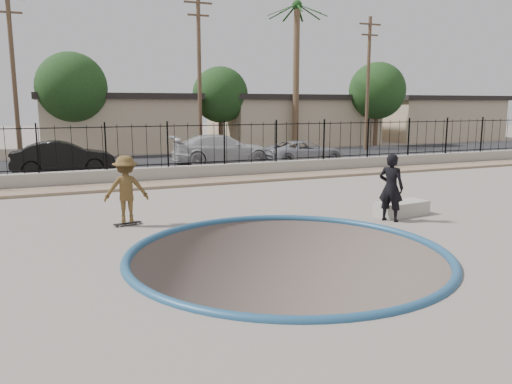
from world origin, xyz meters
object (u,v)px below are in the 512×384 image
object	(u,v)px
skateboard	(128,223)
car_d	(304,152)
videographer	(391,188)
concrete_ledge	(402,208)
car_b	(63,157)
skater	(126,193)
car_c	(222,149)

from	to	relation	value
skateboard	car_d	size ratio (longest dim) A/B	0.17
skateboard	car_d	bearing A→B (deg)	31.30
videographer	concrete_ledge	xyz separation A→B (m)	(0.80, 0.48, -0.74)
skateboard	videographer	xyz separation A→B (m)	(6.80, -2.30, 0.89)
concrete_ledge	skateboard	bearing A→B (deg)	166.54
car_b	videographer	bearing A→B (deg)	-149.10
skater	videographer	bearing A→B (deg)	168.53
skateboard	car_c	bearing A→B (deg)	47.91
concrete_ledge	videographer	bearing A→B (deg)	-148.89
skater	concrete_ledge	xyz separation A→B (m)	(7.60, -1.82, -0.69)
skater	skateboard	world-z (taller)	skater
videographer	car_b	world-z (taller)	videographer
skateboard	car_d	world-z (taller)	car_d
videographer	car_d	size ratio (longest dim) A/B	0.42
skater	concrete_ledge	distance (m)	7.84
car_d	car_c	bearing A→B (deg)	67.16
car_d	skater	bearing A→B (deg)	130.05
car_b	concrete_ledge	bearing A→B (deg)	-145.70
concrete_ledge	car_c	distance (m)	13.70
skateboard	videographer	bearing A→B (deg)	-31.04
car_c	car_d	size ratio (longest dim) A/B	1.21
skater	videographer	distance (m)	7.18
car_b	car_c	distance (m)	7.98
skateboard	car_b	distance (m)	11.28
videographer	car_c	bearing A→B (deg)	-33.92
skater	videographer	xyz separation A→B (m)	(6.80, -2.30, 0.05)
car_d	skateboard	bearing A→B (deg)	130.05
skater	videographer	world-z (taller)	videographer
skater	car_c	distance (m)	13.64
videographer	concrete_ledge	distance (m)	1.19
concrete_ledge	car_d	xyz separation A→B (m)	(3.30, 12.22, 0.45)
car_c	car_d	world-z (taller)	car_c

